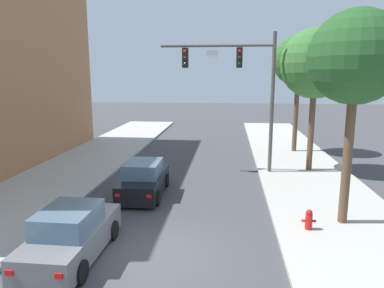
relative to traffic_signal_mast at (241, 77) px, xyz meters
name	(u,v)px	position (x,y,z in m)	size (l,w,h in m)	color
ground_plane	(152,253)	(-2.89, -9.53, -5.32)	(120.00, 120.00, 0.00)	#424247
sidewalk_right	(371,262)	(3.61, -9.53, -5.25)	(5.00, 60.00, 0.15)	#B2AFA8
traffic_signal_mast	(241,77)	(0.00, 0.00, 0.00)	(6.13, 0.38, 7.50)	#514C47
car_lead_black	(144,180)	(-4.40, -4.21, -4.60)	(1.92, 4.28, 1.60)	black
car_following_grey	(71,235)	(-5.21, -10.06, -4.60)	(1.86, 4.25, 1.60)	slate
fire_hydrant	(309,219)	(2.24, -7.58, -4.81)	(0.48, 0.24, 0.72)	red
street_tree_nearest	(356,59)	(3.60, -6.80, 0.64)	(3.19, 3.19, 7.46)	brown
street_tree_second	(315,64)	(3.97, 0.64, 0.68)	(3.78, 3.78, 7.77)	brown
street_tree_third	(299,61)	(4.03, 5.77, 1.00)	(3.43, 3.43, 7.93)	brown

